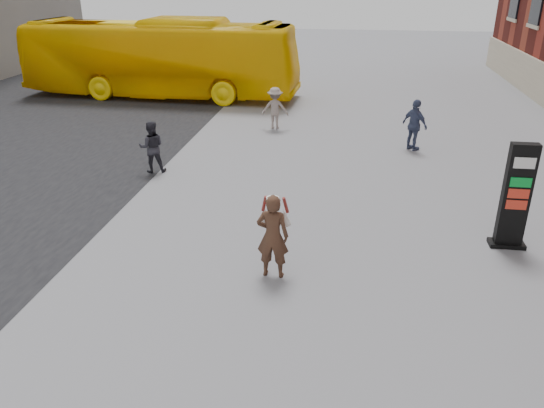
# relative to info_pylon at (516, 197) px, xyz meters

# --- Properties ---
(ground) EXTENTS (100.00, 100.00, 0.00)m
(ground) POSITION_rel_info_pylon_xyz_m (-4.39, -1.95, -1.20)
(ground) COLOR #9E9EA3
(info_pylon) EXTENTS (0.77, 0.39, 2.40)m
(info_pylon) POSITION_rel_info_pylon_xyz_m (0.00, 0.00, 0.00)
(info_pylon) COLOR black
(info_pylon) RESTS_ON ground
(woman) EXTENTS (0.67, 0.61, 1.77)m
(woman) POSITION_rel_info_pylon_xyz_m (-5.02, -2.01, -0.29)
(woman) COLOR #442B1B
(woman) RESTS_ON ground
(bus) EXTENTS (13.36, 3.67, 3.69)m
(bus) POSITION_rel_info_pylon_xyz_m (-12.85, 13.78, 0.65)
(bus) COLOR yellow
(bus) RESTS_ON road
(pedestrian_a) EXTENTS (0.92, 0.82, 1.58)m
(pedestrian_a) POSITION_rel_info_pylon_xyz_m (-9.55, 3.44, -0.41)
(pedestrian_a) COLOR #2A2930
(pedestrian_a) RESTS_ON ground
(pedestrian_b) EXTENTS (1.06, 0.63, 1.61)m
(pedestrian_b) POSITION_rel_info_pylon_xyz_m (-6.56, 8.84, -0.39)
(pedestrian_b) COLOR gray
(pedestrian_b) RESTS_ON ground
(pedestrian_c) EXTENTS (1.01, 1.04, 1.75)m
(pedestrian_c) POSITION_rel_info_pylon_xyz_m (-1.46, 6.87, -0.32)
(pedestrian_c) COLOR #414B6C
(pedestrian_c) RESTS_ON ground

